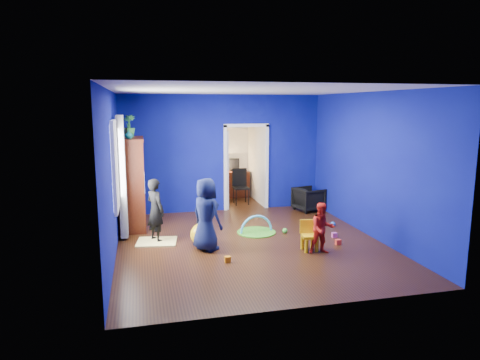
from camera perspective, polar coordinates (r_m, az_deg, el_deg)
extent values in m
cube|color=black|center=(8.36, 1.38, -8.42)|extent=(5.00, 5.50, 0.01)
cube|color=white|center=(7.94, 1.46, 11.86)|extent=(5.00, 5.50, 0.01)
cube|color=navy|center=(10.69, -2.32, 3.56)|extent=(5.00, 0.02, 2.90)
cube|color=navy|center=(5.45, 8.75, -2.68)|extent=(5.00, 0.02, 2.90)
cube|color=navy|center=(7.78, -16.69, 0.78)|extent=(0.02, 5.50, 2.90)
cube|color=navy|center=(8.98, 17.05, 1.93)|extent=(0.02, 5.50, 2.90)
imported|color=black|center=(10.95, 9.14, -2.51)|extent=(0.80, 0.78, 0.60)
imported|color=black|center=(8.48, -11.20, -3.97)|extent=(0.49, 0.54, 1.24)
imported|color=#0E1735|center=(7.83, -4.53, -4.60)|extent=(0.73, 0.78, 1.34)
imported|color=red|center=(7.82, 10.90, -6.35)|extent=(0.48, 0.39, 0.93)
imported|color=#0D536B|center=(9.02, -14.62, 5.89)|extent=(0.18, 0.18, 0.17)
imported|color=#328939|center=(9.53, -14.60, 7.00)|extent=(0.34, 0.34, 0.47)
cube|color=#3C0F0A|center=(9.45, -14.30, -0.45)|extent=(0.58, 1.14, 1.96)
cube|color=silver|center=(9.44, -14.07, -0.20)|extent=(0.46, 0.70, 0.54)
cube|color=#F2E07A|center=(8.55, -11.04, -8.09)|extent=(0.83, 0.70, 0.03)
sphere|color=yellow|center=(8.18, -5.10, -7.26)|extent=(0.44, 0.44, 0.44)
cube|color=yellow|center=(8.00, 9.28, -7.53)|extent=(0.32, 0.32, 0.50)
cylinder|color=green|center=(9.03, 2.19, -6.96)|extent=(0.80, 0.80, 0.02)
torus|color=#3F8CD8|center=(9.02, 2.19, -6.90)|extent=(0.73, 0.13, 0.73)
cube|color=white|center=(8.11, -16.48, 1.86)|extent=(0.03, 0.95, 1.55)
cube|color=slate|center=(8.70, -15.44, 0.43)|extent=(0.14, 0.42, 2.40)
cube|color=white|center=(10.87, 0.80, 1.55)|extent=(1.16, 0.10, 2.10)
cube|color=#3D140A|center=(12.43, -0.89, -0.55)|extent=(0.88, 0.44, 0.75)
cube|color=black|center=(12.45, -1.02, 2.15)|extent=(0.40, 0.05, 0.32)
sphere|color=#FFD88C|center=(12.34, -2.23, 1.98)|extent=(0.14, 0.14, 0.14)
cube|color=black|center=(11.49, 0.13, -0.98)|extent=(0.40, 0.40, 0.92)
cube|color=white|center=(12.34, -1.02, 7.07)|extent=(0.88, 0.24, 0.04)
cube|color=#F03B28|center=(8.47, 12.95, -8.07)|extent=(0.10, 0.08, 0.10)
sphere|color=blue|center=(9.68, 12.29, -5.74)|extent=(0.11, 0.11, 0.11)
cube|color=orange|center=(7.39, -1.66, -10.52)|extent=(0.10, 0.08, 0.10)
sphere|color=green|center=(9.02, 6.00, -6.72)|extent=(0.11, 0.11, 0.11)
cube|color=#CB4C9B|center=(8.90, 12.46, -7.18)|extent=(0.10, 0.08, 0.10)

